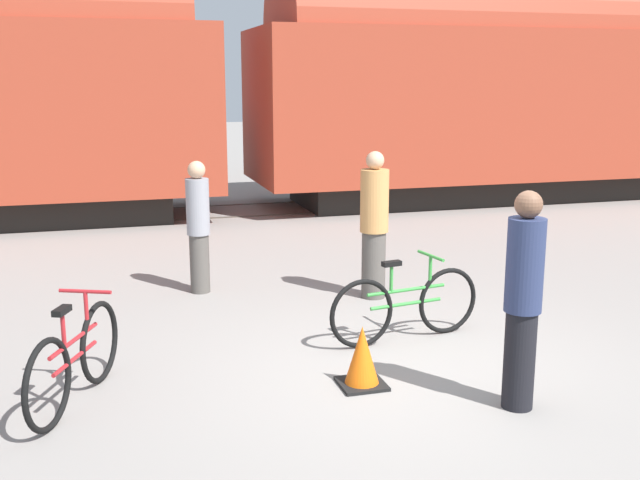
{
  "coord_description": "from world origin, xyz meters",
  "views": [
    {
      "loc": [
        -2.6,
        -5.93,
        2.67
      ],
      "look_at": [
        -0.58,
        0.99,
        1.1
      ],
      "focal_mm": 42.0,
      "sensor_mm": 36.0,
      "label": 1
    }
  ],
  "objects_px": {
    "bicycle_maroon": "(75,360)",
    "person_in_navy": "(523,300)",
    "freight_train": "(234,79)",
    "traffic_cone": "(362,358)",
    "bicycle_green": "(406,305)",
    "person_in_grey": "(198,226)",
    "person_in_tan": "(374,225)"
  },
  "relations": [
    {
      "from": "person_in_navy",
      "to": "person_in_grey",
      "type": "xyz_separation_m",
      "value": [
        -2.07,
        4.14,
        -0.07
      ]
    },
    {
      "from": "freight_train",
      "to": "bicycle_maroon",
      "type": "distance_m",
      "value": 9.55
    },
    {
      "from": "person_in_tan",
      "to": "traffic_cone",
      "type": "relative_size",
      "value": 3.29
    },
    {
      "from": "bicycle_green",
      "to": "traffic_cone",
      "type": "height_order",
      "value": "bicycle_green"
    },
    {
      "from": "bicycle_maroon",
      "to": "person_in_grey",
      "type": "bearing_deg",
      "value": 65.16
    },
    {
      "from": "bicycle_green",
      "to": "person_in_navy",
      "type": "distance_m",
      "value": 1.86
    },
    {
      "from": "bicycle_green",
      "to": "person_in_navy",
      "type": "bearing_deg",
      "value": -81.59
    },
    {
      "from": "bicycle_green",
      "to": "traffic_cone",
      "type": "distance_m",
      "value": 1.29
    },
    {
      "from": "bicycle_maroon",
      "to": "person_in_navy",
      "type": "height_order",
      "value": "person_in_navy"
    },
    {
      "from": "bicycle_maroon",
      "to": "person_in_tan",
      "type": "distance_m",
      "value": 4.13
    },
    {
      "from": "traffic_cone",
      "to": "bicycle_green",
      "type": "bearing_deg",
      "value": 50.08
    },
    {
      "from": "person_in_navy",
      "to": "bicycle_green",
      "type": "bearing_deg",
      "value": -69.93
    },
    {
      "from": "person_in_tan",
      "to": "person_in_grey",
      "type": "relative_size",
      "value": 1.08
    },
    {
      "from": "person_in_tan",
      "to": "person_in_navy",
      "type": "bearing_deg",
      "value": 67.44
    },
    {
      "from": "bicycle_maroon",
      "to": "bicycle_green",
      "type": "distance_m",
      "value": 3.3
    },
    {
      "from": "freight_train",
      "to": "traffic_cone",
      "type": "xyz_separation_m",
      "value": [
        -0.51,
        -9.12,
        -2.39
      ]
    },
    {
      "from": "bicycle_green",
      "to": "traffic_cone",
      "type": "xyz_separation_m",
      "value": [
        -0.83,
        -0.99,
        -0.12
      ]
    },
    {
      "from": "bicycle_maroon",
      "to": "person_in_navy",
      "type": "bearing_deg",
      "value": -17.34
    },
    {
      "from": "person_in_grey",
      "to": "bicycle_maroon",
      "type": "bearing_deg",
      "value": -142.93
    },
    {
      "from": "bicycle_maroon",
      "to": "bicycle_green",
      "type": "bearing_deg",
      "value": 11.79
    },
    {
      "from": "bicycle_green",
      "to": "person_in_grey",
      "type": "relative_size",
      "value": 1.04
    },
    {
      "from": "bicycle_maroon",
      "to": "traffic_cone",
      "type": "distance_m",
      "value": 2.43
    },
    {
      "from": "bicycle_green",
      "to": "traffic_cone",
      "type": "bearing_deg",
      "value": -129.92
    },
    {
      "from": "person_in_tan",
      "to": "person_in_grey",
      "type": "distance_m",
      "value": 2.19
    },
    {
      "from": "freight_train",
      "to": "traffic_cone",
      "type": "distance_m",
      "value": 9.45
    },
    {
      "from": "freight_train",
      "to": "person_in_navy",
      "type": "relative_size",
      "value": 13.82
    },
    {
      "from": "person_in_navy",
      "to": "person_in_grey",
      "type": "relative_size",
      "value": 1.08
    },
    {
      "from": "person_in_tan",
      "to": "bicycle_green",
      "type": "bearing_deg",
      "value": 58.76
    },
    {
      "from": "bicycle_green",
      "to": "freight_train",
      "type": "bearing_deg",
      "value": 92.24
    },
    {
      "from": "freight_train",
      "to": "person_in_tan",
      "type": "distance_m",
      "value": 6.83
    },
    {
      "from": "bicycle_maroon",
      "to": "freight_train",
      "type": "bearing_deg",
      "value": 71.73
    },
    {
      "from": "person_in_tan",
      "to": "person_in_grey",
      "type": "xyz_separation_m",
      "value": [
        -2.03,
        0.83,
        -0.06
      ]
    }
  ]
}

